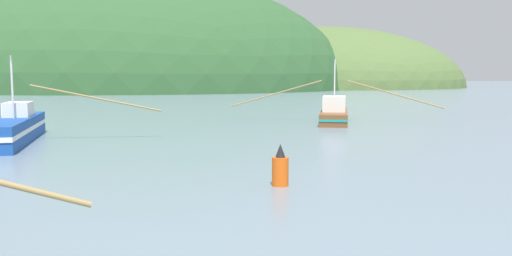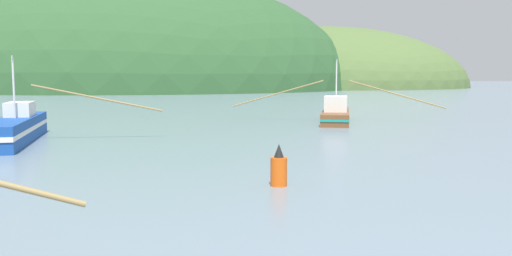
# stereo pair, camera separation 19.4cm
# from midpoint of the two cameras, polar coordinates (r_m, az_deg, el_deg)

# --- Properties ---
(hill_far_right) EXTENTS (123.75, 99.00, 64.84)m
(hill_far_right) POSITION_cam_midpoint_polar(r_m,az_deg,el_deg) (157.19, -12.49, 4.19)
(hill_far_right) COLOR #2D562D
(hill_far_right) RESTS_ON ground
(hill_mid_right) EXTENTS (93.90, 75.12, 39.05)m
(hill_mid_right) POSITION_cam_midpoint_polar(r_m,az_deg,el_deg) (174.72, 7.20, 4.43)
(hill_mid_right) COLOR #516B38
(hill_mid_right) RESTS_ON ground
(fishing_boat_brown) EXTENTS (17.28, 11.07, 5.65)m
(fishing_boat_brown) POSITION_cam_midpoint_polar(r_m,az_deg,el_deg) (46.22, 8.36, 1.58)
(fishing_boat_brown) COLOR brown
(fishing_boat_brown) RESTS_ON ground
(fishing_boat_blue) EXTENTS (17.76, 11.90, 5.25)m
(fishing_boat_blue) POSITION_cam_midpoint_polar(r_m,az_deg,el_deg) (35.37, -24.89, 0.00)
(fishing_boat_blue) COLOR #19479E
(fishing_boat_blue) RESTS_ON ground
(channel_buoy) EXTENTS (0.62, 0.62, 1.57)m
(channel_buoy) POSITION_cam_midpoint_polar(r_m,az_deg,el_deg) (19.46, 2.37, -4.42)
(channel_buoy) COLOR #E55914
(channel_buoy) RESTS_ON ground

